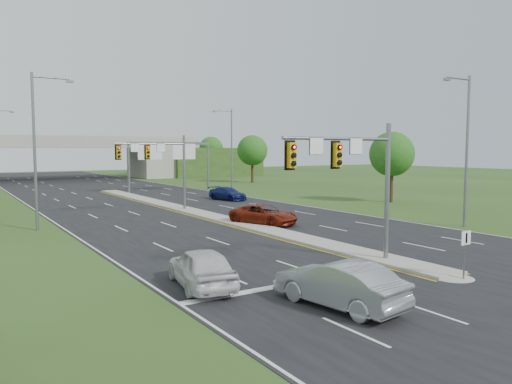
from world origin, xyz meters
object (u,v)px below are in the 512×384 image
at_px(keep_right_sign, 465,247).
at_px(car_far_a, 264,215).
at_px(sign_gantry, 169,153).
at_px(car_white, 201,267).
at_px(signal_mast_far, 161,160).
at_px(car_silver, 339,284).
at_px(overpass, 63,161).
at_px(car_far_b, 228,194).
at_px(signal_mast_near, 356,170).

relative_size(keep_right_sign, car_far_a, 0.41).
xyz_separation_m(sign_gantry, car_white, (-16.78, -44.28, -4.38)).
bearing_deg(sign_gantry, signal_mast_far, -114.11).
height_order(car_white, car_far_a, car_white).
bearing_deg(car_far_a, car_silver, -136.96).
height_order(overpass, car_far_b, overpass).
bearing_deg(car_far_b, car_silver, -126.11).
relative_size(signal_mast_near, car_far_b, 1.41).
bearing_deg(car_white, overpass, -87.21).
xyz_separation_m(signal_mast_near, sign_gantry, (8.95, 44.99, 0.51)).
distance_m(signal_mast_near, signal_mast_far, 25.00).
height_order(signal_mast_near, sign_gantry, signal_mast_near).
xyz_separation_m(signal_mast_near, car_far_b, (10.31, 31.34, -3.98)).
bearing_deg(car_silver, car_far_a, -124.31).
bearing_deg(car_silver, car_white, -67.59).
bearing_deg(signal_mast_far, keep_right_sign, -85.61).
height_order(signal_mast_near, keep_right_sign, signal_mast_near).
bearing_deg(signal_mast_far, signal_mast_near, -90.00).
bearing_deg(keep_right_sign, overpass, 90.00).
bearing_deg(signal_mast_near, overpass, 88.38).
bearing_deg(signal_mast_far, car_white, -107.88).
bearing_deg(signal_mast_near, sign_gantry, 78.75).
xyz_separation_m(sign_gantry, overpass, (-6.68, 35.08, -1.69)).
relative_size(signal_mast_near, overpass, 0.09).
height_order(keep_right_sign, car_far_a, keep_right_sign).
xyz_separation_m(keep_right_sign, car_far_a, (1.50, 18.24, -0.75)).
relative_size(sign_gantry, car_silver, 2.26).
xyz_separation_m(signal_mast_near, car_silver, (-4.78, -4.29, -3.86)).
bearing_deg(car_far_a, keep_right_sign, -116.35).
relative_size(car_white, car_far_a, 0.91).
xyz_separation_m(sign_gantry, car_far_b, (1.36, -13.66, -4.50)).
xyz_separation_m(car_white, car_far_a, (11.60, 13.07, -0.09)).
bearing_deg(keep_right_sign, car_silver, 178.63).
bearing_deg(keep_right_sign, car_white, 152.90).
height_order(signal_mast_near, car_silver, signal_mast_near).
xyz_separation_m(sign_gantry, car_far_a, (-5.18, -31.21, -4.47)).
relative_size(keep_right_sign, car_far_b, 0.44).
distance_m(sign_gantry, car_white, 47.56).
distance_m(car_white, car_silver, 5.86).
relative_size(overpass, car_silver, 15.60).
distance_m(signal_mast_far, sign_gantry, 21.91).
bearing_deg(signal_mast_near, car_white, 174.79).
xyz_separation_m(car_silver, car_far_b, (15.09, 35.62, -0.12)).
distance_m(car_silver, car_far_b, 38.69).
distance_m(signal_mast_far, car_white, 25.81).
bearing_deg(car_white, car_silver, 131.44).
relative_size(car_far_a, car_far_b, 1.08).
distance_m(signal_mast_far, car_far_a, 12.47).
relative_size(sign_gantry, overpass, 0.14).
distance_m(signal_mast_near, keep_right_sign, 5.94).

